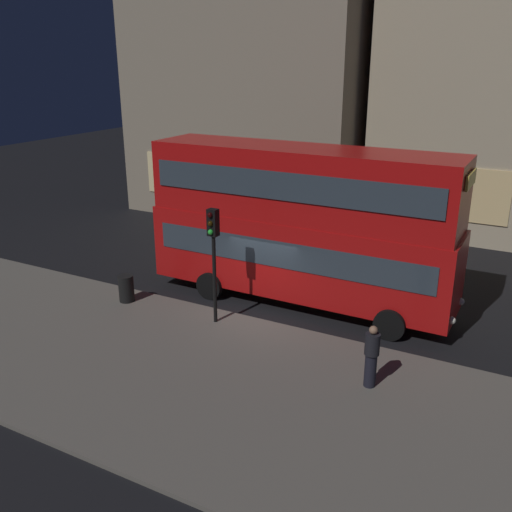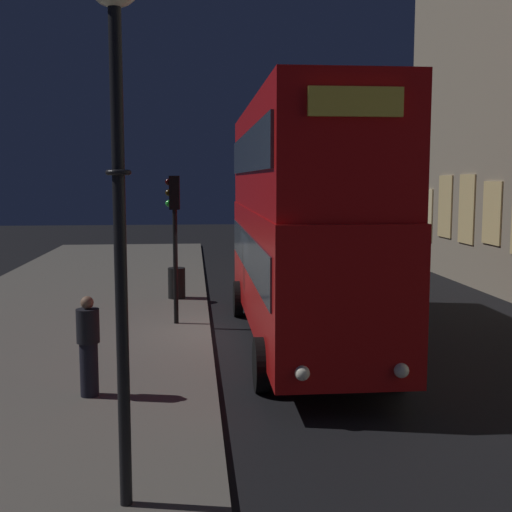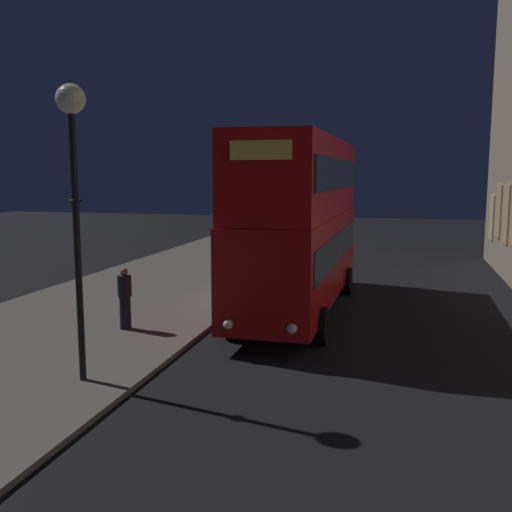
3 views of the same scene
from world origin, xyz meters
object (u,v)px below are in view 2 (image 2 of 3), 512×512
object	(u,v)px
double_decker_bus	(299,213)
street_lamp	(116,81)
traffic_light_near_kerb	(174,218)
pedestrian	(88,345)
litter_bin	(177,283)

from	to	relation	value
double_decker_bus	street_lamp	distance (m)	8.66
traffic_light_near_kerb	street_lamp	distance (m)	9.68
street_lamp	pedestrian	bearing A→B (deg)	-165.46
double_decker_bus	traffic_light_near_kerb	size ratio (longest dim) A/B	2.86
double_decker_bus	traffic_light_near_kerb	bearing A→B (deg)	-118.93
double_decker_bus	litter_bin	world-z (taller)	double_decker_bus
double_decker_bus	litter_bin	size ratio (longest dim) A/B	11.34
double_decker_bus	pedestrian	size ratio (longest dim) A/B	6.24
traffic_light_near_kerb	street_lamp	bearing A→B (deg)	0.29
street_lamp	pedestrian	distance (m)	5.56
street_lamp	litter_bin	bearing A→B (deg)	178.89
traffic_light_near_kerb	litter_bin	size ratio (longest dim) A/B	3.97
pedestrian	traffic_light_near_kerb	bearing A→B (deg)	-54.30
street_lamp	pedestrian	size ratio (longest dim) A/B	3.50
traffic_light_near_kerb	litter_bin	distance (m)	4.28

